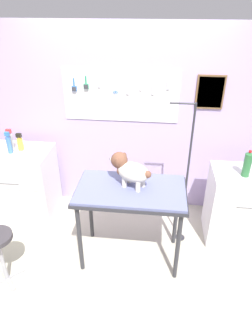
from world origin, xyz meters
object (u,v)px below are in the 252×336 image
grooming_arm (185,183)px  soda_bottle (247,164)px  grooming_table (131,196)px  dog (129,170)px  counter_left (22,184)px  cabinet_right (238,206)px  pump_bottle_white (20,143)px

grooming_arm → soda_bottle: grooming_arm is taller
grooming_table → dog: (-0.02, 0.06, 0.27)m
dog → grooming_table: bearing=-68.0°
dog → counter_left: size_ratio=0.48×
grooming_table → dog: dog is taller
cabinet_right → soda_bottle: size_ratio=2.92×
grooming_table → cabinet_right: (1.19, 0.46, -0.37)m
grooming_arm → cabinet_right: 0.73m
grooming_arm → soda_bottle: 0.66m
pump_bottle_white → soda_bottle: bearing=-4.5°
grooming_table → cabinet_right: bearing=21.1°
grooming_table → cabinet_right: size_ratio=1.26×
grooming_table → counter_left: counter_left is taller
grooming_table → dog: 0.27m
grooming_table → soda_bottle: (1.17, 0.41, 0.20)m
dog → counter_left: dog is taller
dog → pump_bottle_white: dog is taller
cabinet_right → soda_bottle: bearing=-115.9°
grooming_arm → counter_left: size_ratio=1.79×
grooming_table → pump_bottle_white: bearing=155.9°
dog → counter_left: bearing=159.9°
cabinet_right → dog: bearing=-161.7°
dog → soda_bottle: (1.19, 0.35, -0.06)m
counter_left → cabinet_right: bearing=-2.4°
cabinet_right → soda_bottle: 0.57m
counter_left → pump_bottle_white: (0.06, 0.04, 0.55)m
counter_left → cabinet_right: counter_left is taller
dog → cabinet_right: 1.43m
grooming_arm → pump_bottle_white: grooming_arm is taller
soda_bottle → cabinet_right: bearing=64.1°
grooming_arm → cabinet_right: size_ratio=1.92×
grooming_table → counter_left: size_ratio=1.17×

